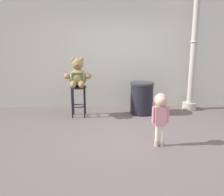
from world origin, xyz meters
TOP-DOWN VIEW (x-y plane):
  - ground_plane at (0.00, 0.00)m, footprint 24.00×24.00m
  - building_wall at (0.00, 2.32)m, footprint 7.90×0.30m
  - bar_stool_with_teddy at (-0.91, 1.32)m, footprint 0.37×0.37m
  - teddy_bear at (-0.91, 1.29)m, footprint 0.62×0.56m
  - child_walking at (0.56, -0.41)m, footprint 0.28×0.22m
  - trash_bin at (0.59, 1.45)m, footprint 0.57×0.57m
  - lamppost at (1.90, 1.77)m, footprint 0.35×0.35m

SIDE VIEW (x-z plane):
  - ground_plane at x=0.00m, z-range 0.00..0.00m
  - trash_bin at x=0.59m, z-range 0.00..0.77m
  - bar_stool_with_teddy at x=-0.91m, z-range 0.15..0.86m
  - child_walking at x=0.56m, z-range 0.20..1.09m
  - teddy_bear at x=-0.91m, z-range 0.63..1.29m
  - lamppost at x=1.90m, z-range -0.30..2.66m
  - building_wall at x=0.00m, z-range 0.00..3.04m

